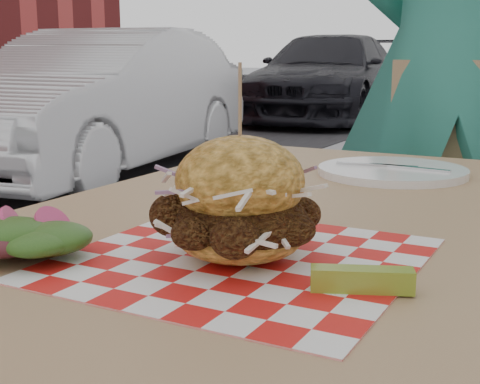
{
  "coord_description": "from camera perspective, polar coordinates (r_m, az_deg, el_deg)",
  "views": [
    {
      "loc": [
        -0.03,
        -0.57,
        0.97
      ],
      "look_at": [
        -0.35,
        0.04,
        0.82
      ],
      "focal_mm": 50.0,
      "sensor_mm": 36.0,
      "label": 1
    }
  ],
  "objects": [
    {
      "name": "car_dark",
      "position": [
        10.13,
        7.53,
        9.72
      ],
      "size": [
        2.15,
        4.44,
        1.24
      ],
      "primitive_type": "imported",
      "rotation": [
        0.0,
        0.0,
        0.1
      ],
      "color": "black",
      "rests_on": "ground"
    },
    {
      "name": "sandwich",
      "position": [
        0.71,
        -0.0,
        -1.21
      ],
      "size": [
        0.18,
        0.18,
        0.21
      ],
      "color": "gold",
      "rests_on": "paper_liner"
    },
    {
      "name": "pickle_spear",
      "position": [
        0.63,
        10.37,
        -7.36
      ],
      "size": [
        0.1,
        0.06,
        0.02
      ],
      "primitive_type": "cube",
      "rotation": [
        0.0,
        0.0,
        0.39
      ],
      "color": "olive",
      "rests_on": "paper_liner"
    },
    {
      "name": "patio_chair",
      "position": [
        1.93,
        17.55,
        -1.27
      ],
      "size": [
        0.46,
        0.47,
        0.95
      ],
      "rotation": [
        0.0,
        0.0,
        0.1
      ],
      "color": "tan",
      "rests_on": "ground"
    },
    {
      "name": "car_white",
      "position": [
        5.58,
        -11.86,
        7.57
      ],
      "size": [
        1.75,
        3.69,
        1.17
      ],
      "primitive_type": "imported",
      "rotation": [
        0.0,
        0.0,
        0.15
      ],
      "color": "silver",
      "rests_on": "ground"
    },
    {
      "name": "paper_liner",
      "position": [
        0.72,
        -0.0,
        -5.74
      ],
      "size": [
        0.36,
        0.36,
        0.0
      ],
      "primitive_type": "cube",
      "color": "red",
      "rests_on": "patio_table"
    },
    {
      "name": "patio_table",
      "position": [
        0.96,
        7.17,
        -6.39
      ],
      "size": [
        0.8,
        1.2,
        0.75
      ],
      "color": "tan",
      "rests_on": "ground"
    },
    {
      "name": "diner",
      "position": [
        2.08,
        17.35,
        10.58
      ],
      "size": [
        0.8,
        0.65,
        1.89
      ],
      "primitive_type": "imported",
      "rotation": [
        0.0,
        0.0,
        3.47
      ],
      "color": "#2E8572",
      "rests_on": "ground"
    },
    {
      "name": "side_salad",
      "position": [
        0.77,
        -17.39,
        -4.18
      ],
      "size": [
        0.14,
        0.13,
        0.05
      ],
      "color": "#3F1419",
      "rests_on": "patio_table"
    },
    {
      "name": "place_setting",
      "position": [
        1.25,
        12.87,
        1.75
      ],
      "size": [
        0.27,
        0.27,
        0.02
      ],
      "color": "white",
      "rests_on": "patio_table"
    }
  ]
}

